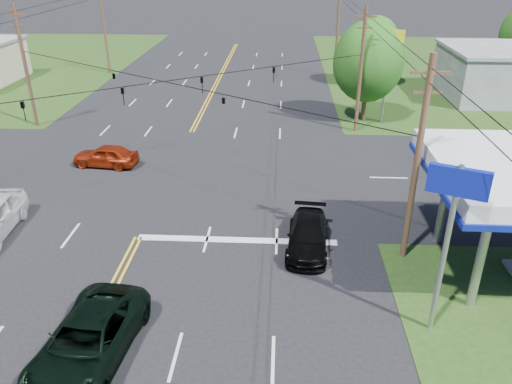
# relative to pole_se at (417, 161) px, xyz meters

# --- Properties ---
(ground) EXTENTS (280.00, 280.00, 0.00)m
(ground) POSITION_rel_pole_se_xyz_m (-13.00, 9.00, -4.92)
(ground) COLOR black
(ground) RESTS_ON ground
(stop_bar) EXTENTS (10.00, 0.50, 0.02)m
(stop_bar) POSITION_rel_pole_se_xyz_m (-8.00, 1.00, -4.92)
(stop_bar) COLOR silver
(stop_bar) RESTS_ON ground
(pole_se) EXTENTS (1.60, 0.28, 9.50)m
(pole_se) POSITION_rel_pole_se_xyz_m (0.00, 0.00, 0.00)
(pole_se) COLOR #49361F
(pole_se) RESTS_ON ground
(pole_nw) EXTENTS (1.60, 0.28, 9.50)m
(pole_nw) POSITION_rel_pole_se_xyz_m (-26.00, 18.00, 0.00)
(pole_nw) COLOR #49361F
(pole_nw) RESTS_ON ground
(pole_ne) EXTENTS (1.60, 0.28, 9.50)m
(pole_ne) POSITION_rel_pole_se_xyz_m (0.00, 18.00, 0.00)
(pole_ne) COLOR #49361F
(pole_ne) RESTS_ON ground
(pole_left_far) EXTENTS (1.60, 0.28, 10.00)m
(pole_left_far) POSITION_rel_pole_se_xyz_m (-26.00, 37.00, 0.25)
(pole_left_far) COLOR #49361F
(pole_left_far) RESTS_ON ground
(pole_right_far) EXTENTS (1.60, 0.28, 10.00)m
(pole_right_far) POSITION_rel_pole_se_xyz_m (0.00, 37.00, 0.25)
(pole_right_far) COLOR #49361F
(pole_right_far) RESTS_ON ground
(span_wire_signals) EXTENTS (26.00, 18.00, 1.13)m
(span_wire_signals) POSITION_rel_pole_se_xyz_m (-13.00, 9.00, 1.08)
(span_wire_signals) COLOR black
(span_wire_signals) RESTS_ON ground
(power_lines) EXTENTS (26.04, 100.00, 0.64)m
(power_lines) POSITION_rel_pole_se_xyz_m (-13.00, 7.00, 3.68)
(power_lines) COLOR black
(power_lines) RESTS_ON ground
(tree_right_a) EXTENTS (5.70, 5.70, 8.18)m
(tree_right_a) POSITION_rel_pole_se_xyz_m (1.00, 21.00, -0.05)
(tree_right_a) COLOR #49361F
(tree_right_a) RESTS_ON ground
(tree_right_b) EXTENTS (4.94, 4.94, 7.09)m
(tree_right_b) POSITION_rel_pole_se_xyz_m (3.50, 33.00, -0.70)
(tree_right_b) COLOR #49361F
(tree_right_b) RESTS_ON ground
(pickup_dkgreen) EXTENTS (3.36, 6.20, 1.65)m
(pickup_dkgreen) POSITION_rel_pole_se_xyz_m (-12.50, -7.23, -4.09)
(pickup_dkgreen) COLOR black
(pickup_dkgreen) RESTS_ON ground
(suv_black) EXTENTS (2.34, 4.91, 1.38)m
(suv_black) POSITION_rel_pole_se_xyz_m (-4.50, 0.50, -4.22)
(suv_black) COLOR black
(suv_black) RESTS_ON ground
(sedan_red) EXTENTS (4.43, 2.18, 1.45)m
(sedan_red) POSITION_rel_pole_se_xyz_m (-17.55, 10.00, -4.19)
(sedan_red) COLOR maroon
(sedan_red) RESTS_ON ground
(sedan_far) EXTENTS (5.78, 2.93, 1.61)m
(sedan_far) POSITION_rel_pole_se_xyz_m (6.81, 13.29, -4.11)
(sedan_far) COLOR silver
(sedan_far) RESTS_ON ground
(polesign_se) EXTENTS (1.94, 1.03, 6.83)m
(polesign_se) POSITION_rel_pole_se_xyz_m (0.00, -5.00, 0.32)
(polesign_se) COLOR #A5A5AA
(polesign_se) RESTS_ON ground
(polesign_ne) EXTENTS (2.05, 0.87, 7.55)m
(polesign_ne) POSITION_rel_pole_se_xyz_m (2.46, 20.41, 0.90)
(polesign_ne) COLOR #A5A5AA
(polesign_ne) RESTS_ON ground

